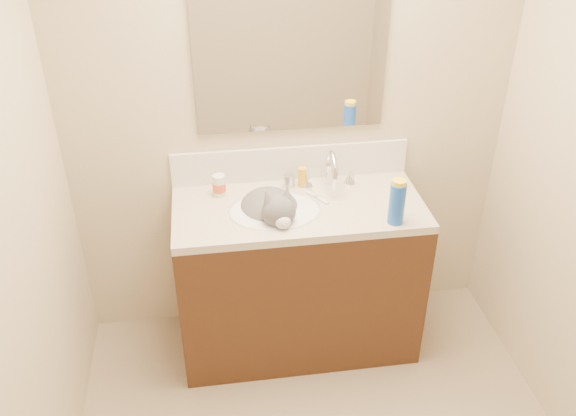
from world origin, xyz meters
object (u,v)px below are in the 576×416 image
object	(u,v)px
faucet	(331,173)
silver_jar	(289,181)
spray_can	(397,204)
basin	(275,223)
vanity_cabinet	(298,279)
pill_bottle	(219,185)
cat	(271,213)
amber_bottle	(302,177)

from	to	relation	value
faucet	silver_jar	bearing A→B (deg)	166.97
silver_jar	spray_can	world-z (taller)	spray_can
faucet	basin	bearing A→B (deg)	-150.88
vanity_cabinet	pill_bottle	size ratio (longest dim) A/B	11.06
silver_jar	vanity_cabinet	bearing A→B (deg)	-83.54
cat	silver_jar	size ratio (longest dim) A/B	6.65
amber_bottle	vanity_cabinet	bearing A→B (deg)	-104.12
silver_jar	amber_bottle	distance (m)	0.07
faucet	pill_bottle	xyz separation A→B (m)	(-0.55, 0.01, -0.03)
vanity_cabinet	cat	size ratio (longest dim) A/B	2.73
vanity_cabinet	silver_jar	size ratio (longest dim) A/B	18.15
cat	amber_bottle	distance (m)	0.27
basin	amber_bottle	xyz separation A→B (m)	(0.17, 0.21, 0.12)
basin	faucet	xyz separation A→B (m)	(0.30, 0.17, 0.16)
faucet	amber_bottle	size ratio (longest dim) A/B	2.75
basin	faucet	distance (m)	0.38
faucet	vanity_cabinet	bearing A→B (deg)	-142.71
vanity_cabinet	amber_bottle	distance (m)	0.53
faucet	cat	bearing A→B (deg)	-155.61
basin	cat	distance (m)	0.05
faucet	silver_jar	xyz separation A→B (m)	(-0.20, 0.05, -0.05)
basin	pill_bottle	distance (m)	0.33
faucet	cat	distance (m)	0.36
pill_bottle	spray_can	xyz separation A→B (m)	(0.78, -0.36, 0.04)
vanity_cabinet	spray_can	world-z (taller)	spray_can
vanity_cabinet	pill_bottle	world-z (taller)	pill_bottle
vanity_cabinet	silver_jar	xyz separation A→B (m)	(-0.02, 0.18, 0.48)
silver_jar	spray_can	bearing A→B (deg)	-42.36
basin	spray_can	size ratio (longest dim) A/B	2.27
amber_bottle	basin	bearing A→B (deg)	-128.10
spray_can	faucet	bearing A→B (deg)	123.59
cat	silver_jar	world-z (taller)	cat
cat	amber_bottle	world-z (taller)	cat
pill_bottle	basin	bearing A→B (deg)	-35.92
cat	pill_bottle	distance (m)	0.29
vanity_cabinet	spray_can	xyz separation A→B (m)	(0.41, -0.21, 0.55)
faucet	cat	world-z (taller)	faucet
pill_bottle	silver_jar	xyz separation A→B (m)	(0.35, 0.03, -0.02)
basin	spray_can	xyz separation A→B (m)	(0.53, -0.18, 0.17)
pill_bottle	silver_jar	distance (m)	0.35
silver_jar	amber_bottle	world-z (taller)	amber_bottle
faucet	pill_bottle	distance (m)	0.55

